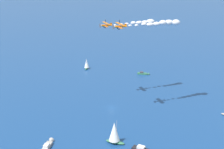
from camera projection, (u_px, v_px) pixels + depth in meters
ground_plane at (112, 108)px, 165.71m from camera, size 2000.00×2000.00×0.00m
sailboat_near_centre at (87, 64)px, 230.94m from camera, size 6.40×5.09×8.30m
motorboat_far_port at (48, 145)px, 128.86m from camera, size 9.41×6.71×2.74m
motorboat_far_stbd at (144, 73)px, 219.48m from camera, size 6.31×8.28×2.44m
sailboat_trailing at (114, 133)px, 130.17m from camera, size 7.35×7.89×10.88m
biplane_lead at (119, 26)px, 141.86m from camera, size 7.28×6.78×3.58m
wingwalker_lead at (119, 21)px, 141.11m from camera, size 0.93×0.21×1.76m
smoke_trail_lead at (164, 23)px, 150.16m from camera, size 4.38×28.03×3.06m
biplane_wingman at (105, 25)px, 161.64m from camera, size 7.28×6.78×3.58m
wingwalker_wingman at (105, 21)px, 160.89m from camera, size 0.93×0.21×1.76m
smoke_trail_wingman at (142, 23)px, 169.05m from camera, size 3.69×24.84×2.95m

